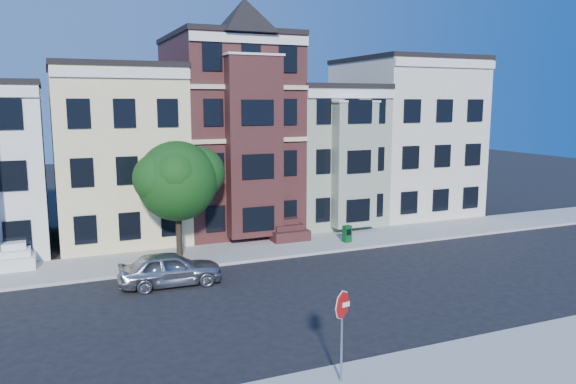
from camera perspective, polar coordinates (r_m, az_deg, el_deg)
name	(u,v)px	position (r m, az deg, el deg)	size (l,w,h in m)	color
ground	(331,295)	(24.46, 4.40, -10.43)	(120.00, 120.00, 0.00)	black
far_sidewalk	(265,249)	(31.42, -2.38, -5.81)	(60.00, 4.00, 0.15)	#9E9B93
near_sidewalk	(455,377)	(18.29, 16.63, -17.58)	(60.00, 4.00, 0.15)	#9E9B93
house_yellow	(117,155)	(35.24, -17.01, 3.58)	(7.00, 9.00, 10.00)	beige
house_brown	(228,136)	(36.57, -6.07, 5.69)	(7.00, 9.00, 12.00)	#3E1C1B
house_green	(319,155)	(39.09, 3.13, 3.74)	(6.00, 9.00, 9.00)	gray
house_cream	(404,138)	(42.57, 11.66, 5.36)	(8.00, 9.00, 11.00)	silver
street_tree	(177,186)	(29.20, -11.17, 0.57)	(6.47, 6.47, 7.52)	#1D5019
parked_car	(170,269)	(25.95, -11.88, -7.64)	(1.84, 4.56, 1.56)	#A1A4AA
newspaper_box	(347,234)	(32.70, 6.02, -4.25)	(0.43, 0.39, 0.96)	#0A4E1E
stop_sign	(342,331)	(16.63, 5.48, -13.85)	(0.85, 0.12, 3.11)	#BA0D0B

